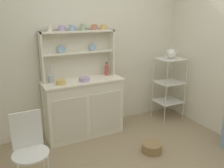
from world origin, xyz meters
name	(u,v)px	position (x,y,z in m)	size (l,w,h in m)	color
wall_back	(90,49)	(0.00, 1.62, 1.25)	(3.84, 0.05, 2.50)	silver
hutch_cabinet	(84,107)	(-0.23, 1.37, 0.44)	(1.16, 0.45, 0.86)	silver
hutch_shelf_unit	(78,51)	(-0.23, 1.53, 1.26)	(1.08, 0.18, 0.69)	silver
bakers_rack	(169,81)	(1.28, 1.25, 0.68)	(0.43, 0.38, 1.06)	silver
wire_chair	(29,145)	(-1.14, 0.48, 0.52)	(0.36, 0.36, 0.85)	white
floor_basket	(152,148)	(0.39, 0.48, 0.06)	(0.26, 0.26, 0.12)	#93754C
cup_cream_0	(50,28)	(-0.62, 1.49, 1.59)	(0.08, 0.06, 0.08)	silver
cup_lilac_1	(61,28)	(-0.46, 1.49, 1.58)	(0.10, 0.08, 0.08)	#B79ECC
cup_sky_2	(72,28)	(-0.31, 1.49, 1.58)	(0.09, 0.07, 0.08)	#8EB2D1
cup_sage_3	(83,27)	(-0.15, 1.49, 1.59)	(0.08, 0.07, 0.09)	#9EB78E
cup_terracotta_4	(94,27)	(0.02, 1.49, 1.59)	(0.08, 0.07, 0.08)	#C67556
cup_gold_5	(103,27)	(0.17, 1.49, 1.58)	(0.10, 0.08, 0.08)	#DBB760
bowl_mixing_large	(61,82)	(-0.57, 1.29, 0.89)	(0.13, 0.13, 0.06)	#DBB760
bowl_floral_medium	(84,79)	(-0.23, 1.29, 0.88)	(0.15, 0.15, 0.05)	#B79ECC
jam_bottle	(107,70)	(0.20, 1.45, 0.94)	(0.06, 0.06, 0.20)	#B74C47
utensil_jar	(51,78)	(-0.66, 1.45, 0.92)	(0.08, 0.08, 0.25)	#B2B7C6
porcelain_teapot	(171,54)	(1.28, 1.25, 1.14)	(0.25, 0.16, 0.18)	white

